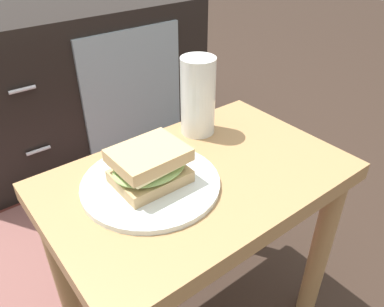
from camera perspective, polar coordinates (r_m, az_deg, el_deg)
name	(u,v)px	position (r m, az deg, el deg)	size (l,w,h in m)	color
side_table	(198,210)	(0.76, 0.85, -8.56)	(0.56, 0.36, 0.46)	#A37A4C
tv_cabinet	(79,81)	(1.59, -16.68, 10.37)	(0.96, 0.46, 0.58)	black
area_rug	(46,261)	(1.23, -21.18, -14.85)	(1.19, 0.71, 0.01)	#4C1E19
plate	(151,183)	(0.67, -6.24, -4.50)	(0.24, 0.24, 0.01)	silver
sandwich_front	(149,166)	(0.65, -6.44, -1.87)	(0.13, 0.10, 0.07)	tan
beer_glass	(198,98)	(0.79, 0.89, 8.36)	(0.07, 0.07, 0.17)	silver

